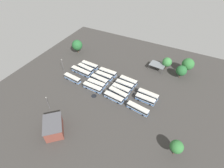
% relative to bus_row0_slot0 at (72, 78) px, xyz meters
% --- Properties ---
extents(ground_plane, '(120.92, 120.92, 0.00)m').
position_rel_bus_row0_slot0_xyz_m(ground_plane, '(22.37, 5.89, -1.80)').
color(ground_plane, '#383533').
extents(bus_row0_slot0, '(11.26, 3.83, 3.39)m').
position_rel_bus_row0_slot0_xyz_m(bus_row0_slot0, '(0.00, 0.00, 0.00)').
color(bus_row0_slot0, silver).
rests_on(bus_row0_slot0, ground_plane).
extents(bus_row0_slot2, '(13.83, 3.89, 3.39)m').
position_rel_bus_row0_slot0_xyz_m(bus_row0_slot2, '(0.65, 7.76, 0.00)').
color(bus_row0_slot2, silver).
rests_on(bus_row0_slot2, ground_plane).
extents(bus_row0_slot3, '(11.39, 4.13, 3.39)m').
position_rel_bus_row0_slot0_xyz_m(bus_row0_slot3, '(1.41, 11.76, 0.00)').
color(bus_row0_slot3, silver).
rests_on(bus_row0_slot3, ground_plane).
extents(bus_row0_slot4, '(11.54, 3.25, 3.39)m').
position_rel_bus_row0_slot0_xyz_m(bus_row0_slot4, '(1.97, 15.72, 0.00)').
color(bus_row0_slot4, silver).
rests_on(bus_row0_slot4, ground_plane).
extents(bus_row1_slot0, '(11.54, 3.06, 3.39)m').
position_rel_bus_row0_slot0_xyz_m(bus_row1_slot0, '(14.79, -1.22, 0.00)').
color(bus_row1_slot0, silver).
rests_on(bus_row1_slot0, ground_plane).
extents(bus_row1_slot1, '(10.80, 2.90, 3.39)m').
position_rel_bus_row0_slot0_xyz_m(bus_row1_slot1, '(15.04, 2.40, -0.00)').
color(bus_row1_slot1, silver).
rests_on(bus_row1_slot1, ground_plane).
extents(bus_row1_slot2, '(11.09, 3.90, 3.39)m').
position_rel_bus_row0_slot0_xyz_m(bus_row1_slot2, '(14.89, 6.40, -0.00)').
color(bus_row1_slot2, silver).
rests_on(bus_row1_slot2, ground_plane).
extents(bus_row1_slot3, '(10.74, 3.19, 3.39)m').
position_rel_bus_row0_slot0_xyz_m(bus_row1_slot3, '(15.50, 10.61, -0.00)').
color(bus_row1_slot3, silver).
rests_on(bus_row1_slot3, ground_plane).
extents(bus_row1_slot4, '(11.23, 2.99, 3.39)m').
position_rel_bus_row0_slot0_xyz_m(bus_row1_slot4, '(15.91, 14.65, 0.00)').
color(bus_row1_slot4, silver).
rests_on(bus_row1_slot4, ground_plane).
extents(bus_row2_slot0, '(11.06, 3.73, 3.39)m').
position_rel_bus_row0_slot0_xyz_m(bus_row2_slot0, '(28.79, -2.60, -0.00)').
color(bus_row2_slot0, silver).
rests_on(bus_row2_slot0, ground_plane).
extents(bus_row2_slot1, '(11.30, 4.35, 3.39)m').
position_rel_bus_row0_slot0_xyz_m(bus_row2_slot1, '(29.47, 1.40, -0.00)').
color(bus_row2_slot1, silver).
rests_on(bus_row2_slot1, ground_plane).
extents(bus_row2_slot2, '(10.62, 3.58, 3.39)m').
position_rel_bus_row0_slot0_xyz_m(bus_row2_slot2, '(29.47, 5.07, -0.00)').
color(bus_row2_slot2, silver).
rests_on(bus_row2_slot2, ground_plane).
extents(bus_row2_slot3, '(10.55, 3.12, 3.39)m').
position_rel_bus_row0_slot0_xyz_m(bus_row2_slot3, '(29.74, 9.19, -0.00)').
color(bus_row2_slot3, silver).
rests_on(bus_row2_slot3, ground_plane).
extents(bus_row2_slot4, '(10.66, 3.51, 3.39)m').
position_rel_bus_row0_slot0_xyz_m(bus_row2_slot4, '(30.31, 13.15, -0.00)').
color(bus_row2_slot4, silver).
rests_on(bus_row2_slot4, ground_plane).
extents(bus_row3_slot0, '(11.67, 4.22, 3.39)m').
position_rel_bus_row0_slot0_xyz_m(bus_row3_slot0, '(42.80, -3.88, 0.00)').
color(bus_row3_slot0, silver).
rests_on(bus_row3_slot0, ground_plane).
extents(bus_row3_slot2, '(10.60, 3.09, 3.39)m').
position_rel_bus_row0_slot0_xyz_m(bus_row3_slot2, '(43.99, 3.77, -0.00)').
color(bus_row3_slot2, silver).
rests_on(bus_row3_slot2, ground_plane).
extents(bus_row3_slot3, '(11.37, 3.53, 3.39)m').
position_rel_bus_row0_slot0_xyz_m(bus_row3_slot3, '(44.16, 7.65, 0.00)').
color(bus_row3_slot3, silver).
rests_on(bus_row3_slot3, ground_plane).
extents(depot_building, '(13.29, 13.50, 6.41)m').
position_rel_bus_row0_slot0_xyz_m(depot_building, '(14.11, -31.91, 1.43)').
color(depot_building, brown).
rests_on(depot_building, ground_plane).
extents(maintenance_shelter, '(9.99, 7.42, 3.63)m').
position_rel_bus_row0_slot0_xyz_m(maintenance_shelter, '(41.30, 34.24, 1.66)').
color(maintenance_shelter, slate).
rests_on(maintenance_shelter, ground_plane).
extents(lamp_post_by_building, '(0.56, 0.28, 8.15)m').
position_rel_bus_row0_slot0_xyz_m(lamp_post_by_building, '(2.86, -22.90, 2.69)').
color(lamp_post_by_building, slate).
rests_on(lamp_post_by_building, ground_plane).
extents(lamp_post_mid_lot, '(0.56, 0.28, 9.58)m').
position_rel_bus_row0_slot0_xyz_m(lamp_post_mid_lot, '(-9.75, 4.10, 3.42)').
color(lamp_post_mid_lot, slate).
rests_on(lamp_post_mid_lot, ground_plane).
extents(tree_northeast, '(7.27, 7.27, 10.10)m').
position_rel_bus_row0_slot0_xyz_m(tree_northeast, '(58.30, 39.04, 4.66)').
color(tree_northeast, brown).
rests_on(tree_northeast, ground_plane).
extents(tree_west_edge, '(5.23, 5.23, 8.24)m').
position_rel_bus_row0_slot0_xyz_m(tree_west_edge, '(63.71, -17.93, 3.81)').
color(tree_west_edge, brown).
rests_on(tree_west_edge, ground_plane).
extents(tree_south_edge, '(7.45, 7.45, 9.81)m').
position_rel_bus_row0_slot0_xyz_m(tree_south_edge, '(-15.65, 27.27, 4.28)').
color(tree_south_edge, brown).
rests_on(tree_south_edge, ground_plane).
extents(tree_east_edge, '(5.87, 5.87, 8.18)m').
position_rel_bus_row0_slot0_xyz_m(tree_east_edge, '(46.25, 37.15, 3.44)').
color(tree_east_edge, brown).
rests_on(tree_east_edge, ground_plane).
extents(tree_north_edge, '(6.30, 6.30, 8.27)m').
position_rel_bus_row0_slot0_xyz_m(tree_north_edge, '(55.98, 32.52, 3.32)').
color(tree_north_edge, brown).
rests_on(tree_north_edge, ground_plane).
extents(puddle_centre_drain, '(2.98, 2.98, 0.01)m').
position_rel_bus_row0_slot0_xyz_m(puddle_centre_drain, '(17.95, -5.12, -1.79)').
color(puddle_centre_drain, black).
rests_on(puddle_centre_drain, ground_plane).
extents(puddle_between_rows, '(1.81, 1.81, 0.01)m').
position_rel_bus_row0_slot0_xyz_m(puddle_between_rows, '(8.56, 17.71, -1.79)').
color(puddle_between_rows, black).
rests_on(puddle_between_rows, ground_plane).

